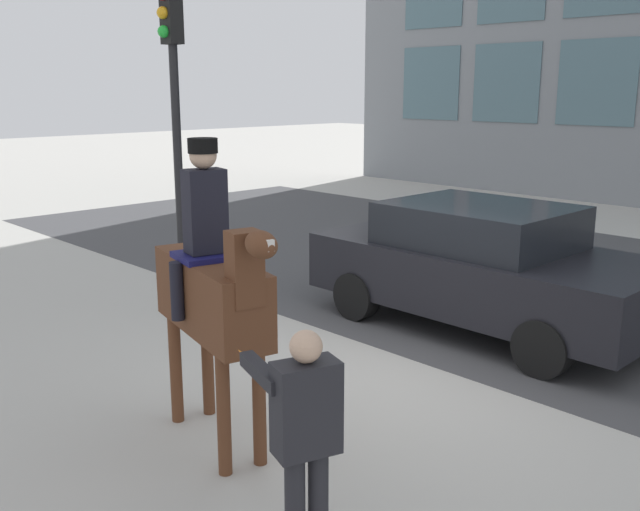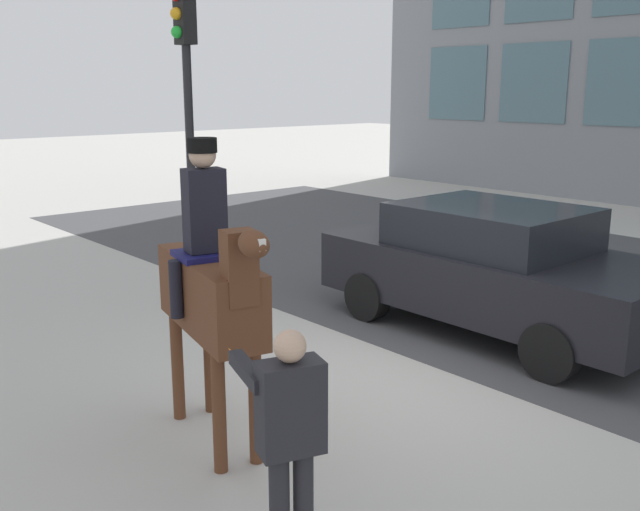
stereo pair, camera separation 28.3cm
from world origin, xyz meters
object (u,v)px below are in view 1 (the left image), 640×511
at_px(street_car_near_lane, 483,265).
at_px(traffic_light, 174,101).
at_px(pedestrian_bystander, 304,432).
at_px(mounted_horse_lead, 213,289).

distance_m(street_car_near_lane, traffic_light, 4.38).
relative_size(pedestrian_bystander, street_car_near_lane, 0.37).
distance_m(pedestrian_bystander, street_car_near_lane, 5.18).
bearing_deg(pedestrian_bystander, street_car_near_lane, -50.32).
relative_size(mounted_horse_lead, traffic_light, 0.61).
bearing_deg(traffic_light, street_car_near_lane, 40.25).
height_order(mounted_horse_lead, pedestrian_bystander, mounted_horse_lead).
height_order(mounted_horse_lead, street_car_near_lane, mounted_horse_lead).
height_order(pedestrian_bystander, traffic_light, traffic_light).
distance_m(mounted_horse_lead, pedestrian_bystander, 1.87).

